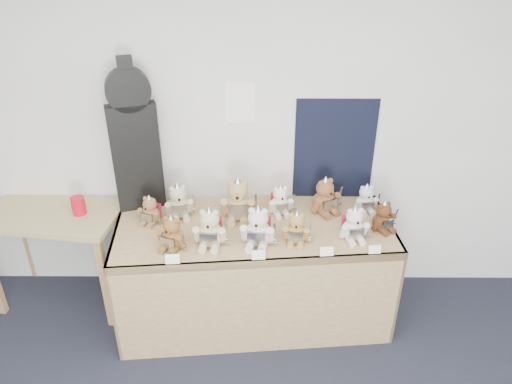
{
  "coord_description": "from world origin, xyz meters",
  "views": [
    {
      "loc": [
        0.22,
        -0.85,
        2.75
      ],
      "look_at": [
        0.21,
        1.98,
        1.14
      ],
      "focal_mm": 35.0,
      "sensor_mm": 36.0,
      "label": 1
    }
  ],
  "objects_px": {
    "teddy_front_centre": "(258,228)",
    "teddy_back_far_left": "(150,211)",
    "teddy_back_right": "(325,197)",
    "teddy_back_end": "(366,200)",
    "teddy_front_far_right": "(354,225)",
    "teddy_front_left": "(210,229)",
    "guitar_case": "(134,139)",
    "teddy_front_right": "(296,229)",
    "teddy_back_centre_right": "(280,201)",
    "side_table": "(55,227)",
    "display_table": "(255,252)",
    "teddy_back_centre_left": "(238,201)",
    "teddy_front_far_left": "(172,234)",
    "red_cup": "(78,206)",
    "teddy_front_end": "(384,218)",
    "teddy_back_left": "(179,203)"
  },
  "relations": [
    {
      "from": "teddy_back_left",
      "to": "teddy_back_end",
      "type": "distance_m",
      "value": 1.35
    },
    {
      "from": "teddy_front_far_right",
      "to": "teddy_back_centre_right",
      "type": "height_order",
      "value": "teddy_front_far_right"
    },
    {
      "from": "teddy_front_end",
      "to": "teddy_back_left",
      "type": "xyz_separation_m",
      "value": [
        -1.42,
        0.17,
        0.02
      ]
    },
    {
      "from": "teddy_back_centre_right",
      "to": "teddy_back_far_left",
      "type": "xyz_separation_m",
      "value": [
        -0.92,
        -0.13,
        -0.01
      ]
    },
    {
      "from": "teddy_front_far_left",
      "to": "teddy_back_far_left",
      "type": "bearing_deg",
      "value": 145.75
    },
    {
      "from": "teddy_back_right",
      "to": "teddy_back_end",
      "type": "bearing_deg",
      "value": -27.88
    },
    {
      "from": "teddy_front_far_right",
      "to": "teddy_front_end",
      "type": "relative_size",
      "value": 1.11
    },
    {
      "from": "teddy_front_far_right",
      "to": "teddy_back_far_left",
      "type": "relative_size",
      "value": 1.16
    },
    {
      "from": "display_table",
      "to": "teddy_front_end",
      "type": "bearing_deg",
      "value": -2.73
    },
    {
      "from": "teddy_front_centre",
      "to": "teddy_front_far_right",
      "type": "bearing_deg",
      "value": 14.96
    },
    {
      "from": "teddy_back_centre_right",
      "to": "guitar_case",
      "type": "bearing_deg",
      "value": 163.03
    },
    {
      "from": "red_cup",
      "to": "teddy_front_left",
      "type": "height_order",
      "value": "teddy_front_left"
    },
    {
      "from": "teddy_front_right",
      "to": "teddy_back_centre_left",
      "type": "height_order",
      "value": "teddy_back_centre_left"
    },
    {
      "from": "teddy_front_left",
      "to": "teddy_back_far_left",
      "type": "xyz_separation_m",
      "value": [
        -0.44,
        0.27,
        -0.03
      ]
    },
    {
      "from": "teddy_front_far_left",
      "to": "teddy_back_left",
      "type": "xyz_separation_m",
      "value": [
        -0.01,
        0.39,
        0.01
      ]
    },
    {
      "from": "guitar_case",
      "to": "teddy_front_far_left",
      "type": "height_order",
      "value": "guitar_case"
    },
    {
      "from": "display_table",
      "to": "teddy_front_end",
      "type": "relative_size",
      "value": 8.33
    },
    {
      "from": "guitar_case",
      "to": "teddy_back_left",
      "type": "xyz_separation_m",
      "value": [
        0.3,
        -0.14,
        -0.43
      ]
    },
    {
      "from": "teddy_front_right",
      "to": "teddy_front_left",
      "type": "bearing_deg",
      "value": -170.07
    },
    {
      "from": "teddy_front_centre",
      "to": "teddy_front_far_left",
      "type": "bearing_deg",
      "value": -166.16
    },
    {
      "from": "display_table",
      "to": "red_cup",
      "type": "height_order",
      "value": "red_cup"
    },
    {
      "from": "side_table",
      "to": "teddy_front_far_left",
      "type": "xyz_separation_m",
      "value": [
        0.95,
        -0.43,
        0.23
      ]
    },
    {
      "from": "teddy_front_right",
      "to": "teddy_back_far_left",
      "type": "height_order",
      "value": "teddy_front_right"
    },
    {
      "from": "guitar_case",
      "to": "teddy_front_centre",
      "type": "bearing_deg",
      "value": -46.98
    },
    {
      "from": "teddy_front_far_right",
      "to": "teddy_back_end",
      "type": "relative_size",
      "value": 1.13
    },
    {
      "from": "teddy_front_centre",
      "to": "teddy_front_right",
      "type": "height_order",
      "value": "teddy_front_centre"
    },
    {
      "from": "teddy_front_right",
      "to": "teddy_back_centre_right",
      "type": "bearing_deg",
      "value": 110.68
    },
    {
      "from": "teddy_back_centre_left",
      "to": "teddy_front_far_left",
      "type": "bearing_deg",
      "value": -137.52
    },
    {
      "from": "teddy_back_right",
      "to": "teddy_back_centre_left",
      "type": "bearing_deg",
      "value": 157.19
    },
    {
      "from": "side_table",
      "to": "display_table",
      "type": "bearing_deg",
      "value": -1.26
    },
    {
      "from": "guitar_case",
      "to": "side_table",
      "type": "bearing_deg",
      "value": 171.21
    },
    {
      "from": "teddy_front_end",
      "to": "teddy_back_end",
      "type": "bearing_deg",
      "value": 76.31
    },
    {
      "from": "display_table",
      "to": "teddy_back_centre_right",
      "type": "relative_size",
      "value": 8.06
    },
    {
      "from": "teddy_back_end",
      "to": "teddy_front_far_right",
      "type": "bearing_deg",
      "value": -122.19
    },
    {
      "from": "guitar_case",
      "to": "teddy_back_right",
      "type": "relative_size",
      "value": 3.68
    },
    {
      "from": "teddy_front_far_right",
      "to": "teddy_front_end",
      "type": "height_order",
      "value": "teddy_front_far_right"
    },
    {
      "from": "display_table",
      "to": "teddy_back_right",
      "type": "height_order",
      "value": "teddy_back_right"
    },
    {
      "from": "teddy_back_centre_left",
      "to": "teddy_back_right",
      "type": "distance_m",
      "value": 0.63
    },
    {
      "from": "teddy_back_centre_right",
      "to": "teddy_front_centre",
      "type": "bearing_deg",
      "value": -124.28
    },
    {
      "from": "teddy_front_centre",
      "to": "teddy_back_far_left",
      "type": "relative_size",
      "value": 1.36
    },
    {
      "from": "teddy_front_far_right",
      "to": "teddy_back_right",
      "type": "relative_size",
      "value": 0.88
    },
    {
      "from": "guitar_case",
      "to": "teddy_front_left",
      "type": "relative_size",
      "value": 3.66
    },
    {
      "from": "teddy_front_left",
      "to": "guitar_case",
      "type": "bearing_deg",
      "value": 141.76
    },
    {
      "from": "side_table",
      "to": "teddy_back_centre_right",
      "type": "distance_m",
      "value": 1.69
    },
    {
      "from": "display_table",
      "to": "teddy_back_left",
      "type": "bearing_deg",
      "value": 154.72
    },
    {
      "from": "teddy_front_centre",
      "to": "teddy_back_centre_right",
      "type": "distance_m",
      "value": 0.42
    },
    {
      "from": "display_table",
      "to": "teddy_back_end",
      "type": "bearing_deg",
      "value": 14.24
    },
    {
      "from": "side_table",
      "to": "teddy_back_left",
      "type": "bearing_deg",
      "value": 5.5
    },
    {
      "from": "teddy_back_end",
      "to": "teddy_back_left",
      "type": "bearing_deg",
      "value": 173.5
    },
    {
      "from": "teddy_front_centre",
      "to": "teddy_back_far_left",
      "type": "xyz_separation_m",
      "value": [
        -0.76,
        0.26,
        -0.03
      ]
    }
  ]
}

